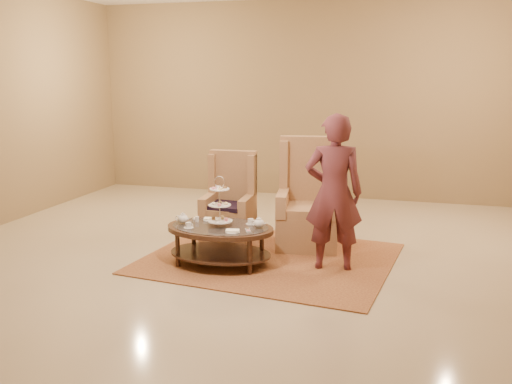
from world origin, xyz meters
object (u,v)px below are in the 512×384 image
(tea_table, at_px, (220,233))
(person, at_px, (334,193))
(armchair_left, at_px, (230,210))
(armchair_right, at_px, (308,210))

(tea_table, relative_size, person, 0.72)
(armchair_left, xyz_separation_m, armchair_right, (1.06, 0.01, 0.07))
(armchair_right, xyz_separation_m, person, (0.45, -0.84, 0.42))
(armchair_left, xyz_separation_m, person, (1.51, -0.83, 0.49))
(armchair_right, bearing_deg, tea_table, -136.41)
(armchair_left, bearing_deg, tea_table, -80.55)
(person, bearing_deg, armchair_left, -39.12)
(armchair_left, height_order, armchair_right, armchair_right)
(tea_table, height_order, person, person)
(tea_table, distance_m, armchair_left, 1.09)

